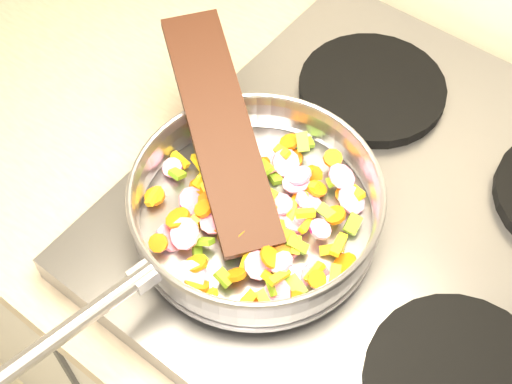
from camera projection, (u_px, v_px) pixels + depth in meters
The scene contains 7 objects.
cooktop at pixel (406, 229), 0.83m from camera, with size 0.60×0.60×0.04m, color #939399.
grate_fl at pixel (237, 234), 0.79m from camera, with size 0.19×0.19×0.02m, color black.
grate_fr at pixel (460, 384), 0.69m from camera, with size 0.19×0.19×0.02m, color black.
grate_bl at pixel (372, 88), 0.92m from camera, with size 0.19×0.19×0.02m, color black.
saute_pan at pixel (254, 205), 0.77m from camera, with size 0.32×0.48×0.06m.
vegetable_heap at pixel (258, 213), 0.78m from camera, with size 0.26×0.26×0.05m.
wooden_spatula at pixel (220, 127), 0.79m from camera, with size 0.30×0.07×0.01m, color black.
Camera 1 is at (-0.57, 1.21, 1.63)m, focal length 50.00 mm.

